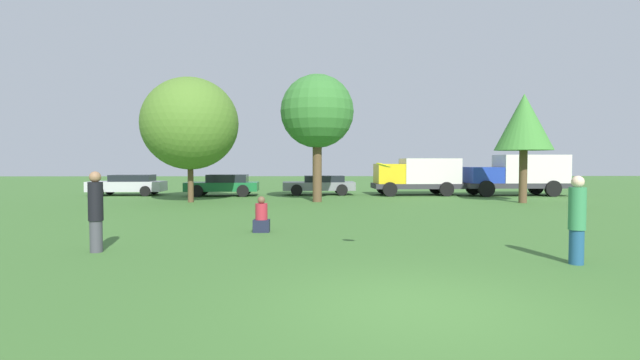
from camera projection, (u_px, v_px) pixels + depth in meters
The scene contains 13 objects.
ground_plane at pixel (418, 307), 6.53m from camera, with size 120.00×120.00×0.00m, color #3D6B2D.
person_thrower at pixel (96, 211), 10.46m from camera, with size 0.32×0.32×1.79m.
person_catcher at pixel (577, 219), 9.22m from camera, with size 0.32×0.32×1.74m.
frisbee at pixel (383, 165), 9.66m from camera, with size 0.30×0.30×0.12m.
bystander_sitting at pixel (261, 218), 13.50m from camera, with size 0.46×0.39×1.02m.
tree_0 at pixel (190, 124), 23.35m from camera, with size 4.74×4.74×6.17m.
tree_1 at pixel (317, 112), 23.59m from camera, with size 3.67×3.67×6.37m.
tree_2 at pixel (524, 123), 23.00m from camera, with size 2.75×2.75×5.32m.
parked_car_silver at pixel (128, 185), 28.24m from camera, with size 4.36×2.01×1.24m.
parked_car_green at pixel (224, 184), 27.85m from camera, with size 4.24×2.13×1.27m.
parked_car_grey at pixel (320, 184), 28.75m from camera, with size 4.38×1.92×1.17m.
delivery_truck_yellow at pixel (418, 175), 28.41m from camera, with size 5.38×2.44×2.21m.
delivery_truck_blue at pixel (519, 174), 28.06m from camera, with size 6.33×2.35×2.42m.
Camera 1 is at (-1.50, -6.43, 2.00)m, focal length 26.56 mm.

